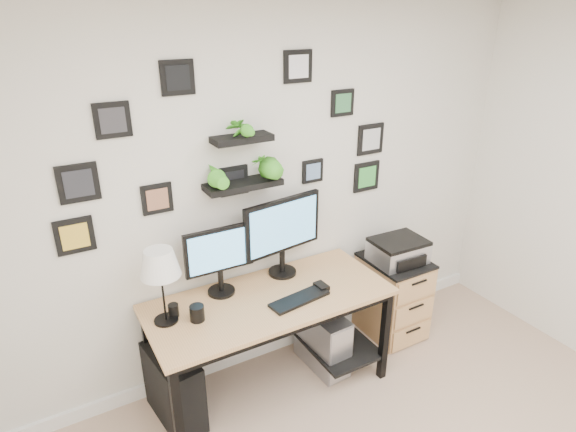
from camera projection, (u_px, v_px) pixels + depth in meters
room at (280, 342)px, 3.82m from camera, size 4.00×4.00×4.00m
desk at (272, 309)px, 3.23m from camera, size 1.60×0.70×0.75m
monitor_left at (220, 256)px, 3.07m from camera, size 0.46×0.18×0.47m
monitor_right at (283, 231)px, 3.28m from camera, size 0.61×0.22×0.57m
keyboard at (299, 299)px, 3.10m from camera, size 0.42×0.18×0.02m
mouse at (321, 286)px, 3.23m from camera, size 0.07×0.11×0.03m
table_lamp at (160, 265)px, 2.75m from camera, size 0.24×0.24×0.48m
mug at (197, 313)px, 2.89m from camera, size 0.09×0.09×0.10m
pen_cup at (174, 310)px, 2.93m from camera, size 0.06×0.06×0.08m
pc_tower_black at (174, 387)px, 3.09m from camera, size 0.28×0.52×0.49m
pc_tower_grey at (322, 339)px, 3.56m from camera, size 0.22×0.48×0.46m
file_cabinet at (393, 296)px, 3.90m from camera, size 0.43×0.53×0.67m
printer at (398, 251)px, 3.71m from camera, size 0.41×0.34×0.18m
wall_decor at (244, 154)px, 3.02m from camera, size 2.32×0.18×1.06m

